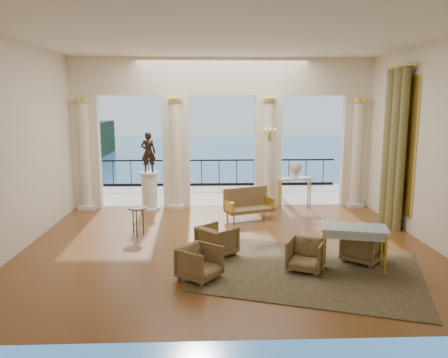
{
  "coord_description": "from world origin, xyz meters",
  "views": [
    {
      "loc": [
        -0.45,
        -9.4,
        3.13
      ],
      "look_at": [
        -0.07,
        0.6,
        1.42
      ],
      "focal_mm": 35.0,
      "sensor_mm": 36.0,
      "label": 1
    }
  ],
  "objects_px": {
    "armchair_a": "(200,261)",
    "settee": "(248,204)",
    "console_table": "(295,183)",
    "side_table": "(137,212)",
    "armchair_b": "(306,254)",
    "statue": "(148,152)",
    "pedestal": "(149,192)",
    "armchair_d": "(217,239)",
    "game_table": "(354,231)",
    "armchair_c": "(362,245)"
  },
  "relations": [
    {
      "from": "armchair_a",
      "to": "armchair_b",
      "type": "distance_m",
      "value": 2.04
    },
    {
      "from": "pedestal",
      "to": "side_table",
      "type": "relative_size",
      "value": 1.64
    },
    {
      "from": "armchair_c",
      "to": "pedestal",
      "type": "height_order",
      "value": "pedestal"
    },
    {
      "from": "armchair_d",
      "to": "side_table",
      "type": "distance_m",
      "value": 2.38
    },
    {
      "from": "armchair_b",
      "to": "statue",
      "type": "distance_m",
      "value": 6.34
    },
    {
      "from": "pedestal",
      "to": "statue",
      "type": "height_order",
      "value": "statue"
    },
    {
      "from": "armchair_d",
      "to": "side_table",
      "type": "relative_size",
      "value": 1.0
    },
    {
      "from": "armchair_b",
      "to": "side_table",
      "type": "xyz_separation_m",
      "value": [
        -3.55,
        2.35,
        0.27
      ]
    },
    {
      "from": "game_table",
      "to": "side_table",
      "type": "xyz_separation_m",
      "value": [
        -4.48,
        2.3,
        -0.15
      ]
    },
    {
      "from": "game_table",
      "to": "console_table",
      "type": "height_order",
      "value": "console_table"
    },
    {
      "from": "armchair_a",
      "to": "side_table",
      "type": "relative_size",
      "value": 0.97
    },
    {
      "from": "console_table",
      "to": "side_table",
      "type": "xyz_separation_m",
      "value": [
        -4.34,
        -2.71,
        -0.18
      ]
    },
    {
      "from": "armchair_d",
      "to": "statue",
      "type": "xyz_separation_m",
      "value": [
        -1.94,
        4.11,
        1.39
      ]
    },
    {
      "from": "settee",
      "to": "pedestal",
      "type": "bearing_deg",
      "value": 135.25
    },
    {
      "from": "console_table",
      "to": "side_table",
      "type": "bearing_deg",
      "value": -164.4
    },
    {
      "from": "armchair_b",
      "to": "armchair_d",
      "type": "xyz_separation_m",
      "value": [
        -1.67,
        0.91,
        0.02
      ]
    },
    {
      "from": "statue",
      "to": "game_table",
      "type": "bearing_deg",
      "value": 134.17
    },
    {
      "from": "armchair_a",
      "to": "game_table",
      "type": "bearing_deg",
      "value": -44.89
    },
    {
      "from": "armchair_a",
      "to": "statue",
      "type": "height_order",
      "value": "statue"
    },
    {
      "from": "armchair_b",
      "to": "game_table",
      "type": "height_order",
      "value": "game_table"
    },
    {
      "from": "settee",
      "to": "console_table",
      "type": "xyz_separation_m",
      "value": [
        1.55,
        1.28,
        0.35
      ]
    },
    {
      "from": "armchair_c",
      "to": "armchair_a",
      "type": "bearing_deg",
      "value": -35.1
    },
    {
      "from": "armchair_b",
      "to": "settee",
      "type": "relative_size",
      "value": 0.46
    },
    {
      "from": "game_table",
      "to": "armchair_c",
      "type": "bearing_deg",
      "value": 63.0
    },
    {
      "from": "game_table",
      "to": "pedestal",
      "type": "distance_m",
      "value": 6.73
    },
    {
      "from": "settee",
      "to": "pedestal",
      "type": "distance_m",
      "value": 3.11
    },
    {
      "from": "side_table",
      "to": "armchair_d",
      "type": "bearing_deg",
      "value": -37.41
    },
    {
      "from": "armchair_b",
      "to": "game_table",
      "type": "distance_m",
      "value": 1.02
    },
    {
      "from": "console_table",
      "to": "armchair_a",
      "type": "bearing_deg",
      "value": -133.8
    },
    {
      "from": "armchair_a",
      "to": "console_table",
      "type": "distance_m",
      "value": 6.11
    },
    {
      "from": "game_table",
      "to": "side_table",
      "type": "relative_size",
      "value": 1.92
    },
    {
      "from": "armchair_a",
      "to": "armchair_d",
      "type": "distance_m",
      "value": 1.3
    },
    {
      "from": "settee",
      "to": "armchair_c",
      "type": "bearing_deg",
      "value": -80.52
    },
    {
      "from": "pedestal",
      "to": "statue",
      "type": "relative_size",
      "value": 0.97
    },
    {
      "from": "armchair_b",
      "to": "armchair_c",
      "type": "xyz_separation_m",
      "value": [
        1.24,
        0.41,
        0.02
      ]
    },
    {
      "from": "console_table",
      "to": "settee",
      "type": "bearing_deg",
      "value": -156.66
    },
    {
      "from": "armchair_c",
      "to": "armchair_d",
      "type": "distance_m",
      "value": 2.95
    },
    {
      "from": "settee",
      "to": "console_table",
      "type": "relative_size",
      "value": 1.35
    },
    {
      "from": "armchair_c",
      "to": "side_table",
      "type": "relative_size",
      "value": 1.01
    },
    {
      "from": "armchair_b",
      "to": "pedestal",
      "type": "relative_size",
      "value": 0.58
    },
    {
      "from": "armchair_c",
      "to": "pedestal",
      "type": "relative_size",
      "value": 0.62
    },
    {
      "from": "armchair_c",
      "to": "armchair_d",
      "type": "relative_size",
      "value": 1.01
    },
    {
      "from": "settee",
      "to": "console_table",
      "type": "height_order",
      "value": "console_table"
    },
    {
      "from": "statue",
      "to": "console_table",
      "type": "height_order",
      "value": "statue"
    },
    {
      "from": "console_table",
      "to": "pedestal",
      "type": "bearing_deg",
      "value": 164.13
    },
    {
      "from": "armchair_a",
      "to": "settee",
      "type": "bearing_deg",
      "value": 20.36
    },
    {
      "from": "armchair_a",
      "to": "pedestal",
      "type": "height_order",
      "value": "pedestal"
    },
    {
      "from": "armchair_d",
      "to": "pedestal",
      "type": "bearing_deg",
      "value": -17.65
    },
    {
      "from": "settee",
      "to": "console_table",
      "type": "bearing_deg",
      "value": 18.58
    },
    {
      "from": "statue",
      "to": "console_table",
      "type": "distance_m",
      "value": 4.5
    }
  ]
}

